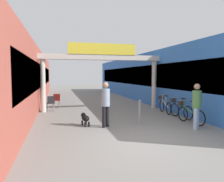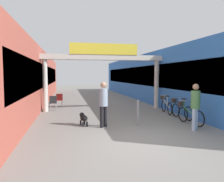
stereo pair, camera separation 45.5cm
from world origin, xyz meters
The scene contains 13 objects.
ground_plane centered at (0.00, 0.00, 0.00)m, with size 80.00×80.00×0.00m, color gray.
storefront_left centered at (-5.09, 11.00, 1.84)m, with size 3.00×26.00×3.68m.
storefront_right centered at (5.09, 11.00, 1.84)m, with size 3.00×26.00×3.68m.
arcade_sign_gateway centered at (0.00, 6.49, 2.73)m, with size 7.40×0.47×3.90m.
pedestrian_with_dog centered at (-0.73, 2.22, 1.04)m, with size 0.48×0.48×1.80m.
pedestrian_companion centered at (2.59, 1.08, 1.00)m, with size 0.48×0.48×1.74m.
dog_on_leash centered at (-1.49, 2.67, 0.31)m, with size 0.38×0.71×0.50m.
bicycle_green_nearest centered at (2.92, 2.06, 0.44)m, with size 0.46×1.68×0.98m.
bicycle_blue_second centered at (3.18, 3.21, 0.44)m, with size 0.46×1.69×0.98m.
bicycle_silver_third centered at (3.12, 4.68, 0.44)m, with size 0.46×1.68×0.98m.
bollard_post_metal centered at (0.72, 2.23, 0.54)m, with size 0.10×0.10×1.06m.
cafe_chair_black_nearer centered at (-2.95, 6.59, 0.54)m, with size 0.46×0.46×0.89m.
cafe_chair_red_farther centered at (-2.64, 7.98, 0.54)m, with size 0.44×0.44×0.89m.
Camera 1 is at (-2.56, -6.17, 2.07)m, focal length 35.00 mm.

